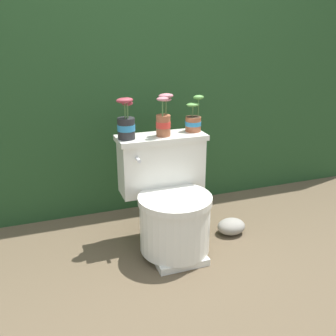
% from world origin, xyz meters
% --- Properties ---
extents(ground_plane, '(12.00, 12.00, 0.00)m').
position_xyz_m(ground_plane, '(0.00, 0.00, 0.00)').
color(ground_plane, brown).
extents(hedge_backdrop, '(4.05, 0.61, 1.77)m').
position_xyz_m(hedge_backdrop, '(0.00, 1.00, 0.88)').
color(hedge_backdrop, '#234723').
rests_on(hedge_backdrop, ground).
extents(toilet, '(0.52, 0.53, 0.65)m').
position_xyz_m(toilet, '(0.09, 0.11, 0.30)').
color(toilet, silver).
rests_on(toilet, ground).
extents(potted_plant_left, '(0.10, 0.10, 0.23)m').
position_xyz_m(potted_plant_left, '(-0.12, 0.24, 0.74)').
color(potted_plant_left, '#262628').
rests_on(potted_plant_left, toilet).
extents(potted_plant_midleft, '(0.11, 0.10, 0.24)m').
position_xyz_m(potted_plant_midleft, '(0.10, 0.24, 0.75)').
color(potted_plant_midleft, '#9E5638').
rests_on(potted_plant_midleft, toilet).
extents(potted_plant_middle, '(0.12, 0.09, 0.21)m').
position_xyz_m(potted_plant_middle, '(0.30, 0.28, 0.72)').
color(potted_plant_middle, '#9E5638').
rests_on(potted_plant_middle, toilet).
extents(garden_stone, '(0.18, 0.14, 0.10)m').
position_xyz_m(garden_stone, '(0.51, 0.12, 0.05)').
color(garden_stone, gray).
rests_on(garden_stone, ground).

